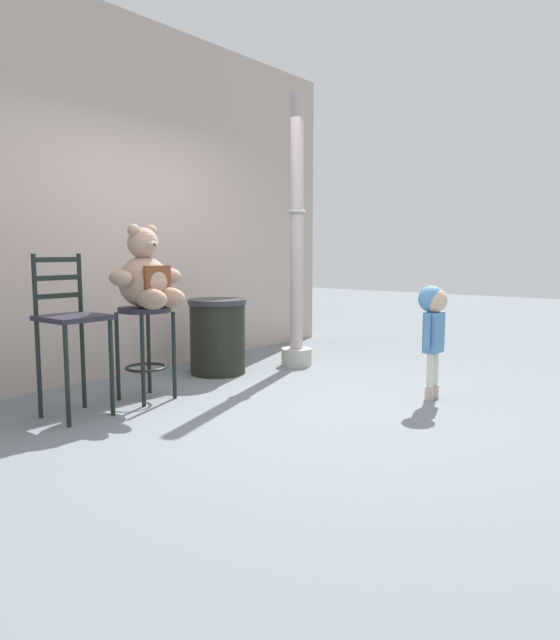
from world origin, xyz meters
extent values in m
plane|color=slate|center=(0.00, 0.00, 0.00)|extent=(24.00, 24.00, 0.00)
cube|color=#B6A196|center=(0.00, 2.02, 1.69)|extent=(6.09, 0.30, 3.39)
cylinder|color=#24212F|center=(-0.58, 0.95, 0.73)|extent=(0.42, 0.42, 0.04)
cylinder|color=black|center=(-0.74, 0.79, 0.35)|extent=(0.03, 0.03, 0.71)
cylinder|color=black|center=(-0.42, 0.79, 0.35)|extent=(0.03, 0.03, 0.71)
cylinder|color=black|center=(-0.74, 1.10, 0.35)|extent=(0.03, 0.03, 0.71)
cylinder|color=black|center=(-0.42, 1.10, 0.35)|extent=(0.03, 0.03, 0.71)
torus|color=black|center=(-0.58, 0.95, 0.26)|extent=(0.34, 0.34, 0.02)
sphere|color=tan|center=(-0.58, 0.95, 0.95)|extent=(0.40, 0.40, 0.40)
cube|color=brown|center=(-0.58, 0.78, 0.96)|extent=(0.25, 0.03, 0.24)
sphere|color=tan|center=(-0.58, 0.95, 1.25)|extent=(0.24, 0.24, 0.24)
ellipsoid|color=tan|center=(-0.58, 0.84, 1.23)|extent=(0.10, 0.08, 0.07)
sphere|color=black|center=(-0.58, 0.82, 1.24)|extent=(0.03, 0.03, 0.03)
sphere|color=tan|center=(-0.66, 0.95, 1.34)|extent=(0.10, 0.10, 0.10)
sphere|color=tan|center=(-0.50, 0.95, 1.34)|extent=(0.10, 0.10, 0.10)
ellipsoid|color=tan|center=(-0.82, 0.92, 0.99)|extent=(0.14, 0.22, 0.13)
ellipsoid|color=tan|center=(-0.34, 0.92, 0.99)|extent=(0.14, 0.22, 0.13)
ellipsoid|color=tan|center=(-0.67, 0.76, 0.83)|extent=(0.14, 0.34, 0.16)
ellipsoid|color=tan|center=(-0.49, 0.76, 0.83)|extent=(0.14, 0.34, 0.16)
cylinder|color=#C2AB9F|center=(0.82, -0.85, 0.05)|extent=(0.08, 0.08, 0.11)
cylinder|color=silver|center=(0.82, -0.85, 0.24)|extent=(0.06, 0.06, 0.27)
cylinder|color=#C2AB9F|center=(0.91, -0.85, 0.05)|extent=(0.08, 0.08, 0.11)
cylinder|color=silver|center=(0.91, -0.85, 0.24)|extent=(0.06, 0.06, 0.27)
cube|color=#548AC0|center=(0.86, -0.85, 0.54)|extent=(0.19, 0.11, 0.32)
cylinder|color=#548AC0|center=(0.74, -0.85, 0.56)|extent=(0.05, 0.05, 0.28)
cylinder|color=#548AC0|center=(0.98, -0.85, 0.56)|extent=(0.05, 0.05, 0.28)
sphere|color=#D8B293|center=(0.86, -0.85, 0.80)|extent=(0.20, 0.20, 0.20)
sphere|color=#5188C3|center=(0.86, -0.82, 0.81)|extent=(0.21, 0.21, 0.21)
cylinder|color=black|center=(0.50, 1.20, 0.34)|extent=(0.53, 0.53, 0.68)
cylinder|color=#2D2D33|center=(0.50, 1.20, 0.70)|extent=(0.56, 0.56, 0.05)
cylinder|color=#ADACA3|center=(1.28, 0.83, 0.09)|extent=(0.31, 0.31, 0.18)
cylinder|color=#B6A4A7|center=(1.28, 0.83, 1.45)|extent=(0.13, 0.13, 2.54)
torus|color=#ADA89E|center=(1.28, 0.83, 1.58)|extent=(0.18, 0.18, 0.04)
cube|color=#24212F|center=(-1.21, 0.95, 0.72)|extent=(0.42, 0.42, 0.03)
cylinder|color=black|center=(-1.39, 0.77, 0.35)|extent=(0.03, 0.03, 0.70)
cylinder|color=black|center=(-1.03, 0.77, 0.35)|extent=(0.03, 0.03, 0.70)
cylinder|color=black|center=(-1.39, 1.12, 0.35)|extent=(0.03, 0.03, 0.70)
cylinder|color=black|center=(-1.03, 1.12, 0.35)|extent=(0.03, 0.03, 0.70)
cylinder|color=black|center=(-1.39, 1.12, 0.95)|extent=(0.03, 0.03, 0.43)
cylinder|color=black|center=(-1.03, 1.12, 0.95)|extent=(0.03, 0.03, 0.43)
cube|color=black|center=(-1.21, 1.12, 0.87)|extent=(0.36, 0.02, 0.04)
cube|color=black|center=(-1.21, 1.12, 1.00)|extent=(0.36, 0.02, 0.04)
cube|color=black|center=(-1.21, 1.12, 1.13)|extent=(0.36, 0.02, 0.04)
camera|label=1|loc=(-3.53, -2.74, 1.19)|focal=32.81mm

